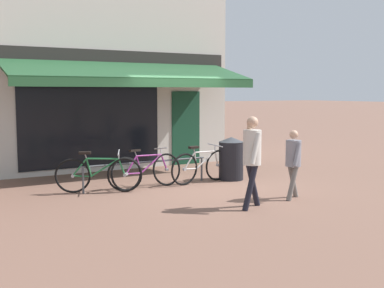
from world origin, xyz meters
name	(u,v)px	position (x,y,z in m)	size (l,w,h in m)	color
ground_plane	(201,184)	(0.00, 0.00, 0.00)	(160.00, 160.00, 0.00)	brown
shop_front	(99,80)	(-0.86, 4.30, 2.43)	(6.80, 4.82, 4.87)	beige
bike_rack_rail	(146,166)	(-1.22, 0.33, 0.46)	(2.96, 0.04, 0.57)	#47494F
bicycle_green	(99,174)	(-2.35, 0.23, 0.39)	(1.69, 0.87, 0.89)	black
bicycle_purple	(147,170)	(-1.27, 0.20, 0.39)	(1.75, 0.52, 0.89)	black
bicycle_silver	(201,166)	(0.06, 0.09, 0.39)	(1.72, 0.52, 0.88)	black
pedestrian_adult	(252,152)	(-0.41, -2.41, 1.03)	(0.55, 0.57, 1.67)	black
pedestrian_child	(293,157)	(0.75, -2.21, 0.82)	(0.46, 0.50, 1.36)	slate
litter_bin	(231,158)	(0.89, 0.10, 0.51)	(0.59, 0.59, 1.02)	black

